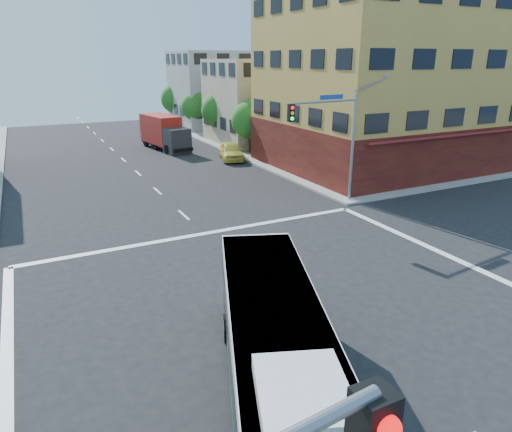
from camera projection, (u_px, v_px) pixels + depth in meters
name	position (u px, v px, depth m)	size (l,w,h in m)	color
ground	(295.00, 317.00, 16.83)	(120.00, 120.00, 0.00)	black
sidewalk_ne	(382.00, 129.00, 61.25)	(50.00, 50.00, 0.15)	gray
corner_building_ne	(384.00, 97.00, 39.01)	(18.10, 15.44, 14.00)	#B38C40
building_east_near	(267.00, 101.00, 51.26)	(12.06, 10.06, 9.00)	tan
building_east_far	(220.00, 89.00, 62.90)	(12.06, 10.06, 10.00)	#9F9F9A
signal_mast_ne	(333.00, 128.00, 28.03)	(7.91, 1.13, 8.07)	gray
street_tree_a	(251.00, 118.00, 44.28)	(3.60, 3.60, 5.53)	#3C2715
street_tree_b	(219.00, 108.00, 50.98)	(3.80, 3.80, 5.79)	#3C2715
street_tree_c	(195.00, 105.00, 57.82)	(3.40, 3.40, 5.29)	#3C2715
street_tree_d	(176.00, 97.00, 64.43)	(4.00, 4.00, 6.03)	#3C2715
transit_bus	(278.00, 366.00, 11.55)	(6.33, 11.51, 3.37)	black
box_truck	(165.00, 133.00, 47.40)	(3.49, 7.95, 3.46)	#27272C
parked_car	(231.00, 151.00, 42.80)	(1.95, 4.84, 1.65)	#D9CC4D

